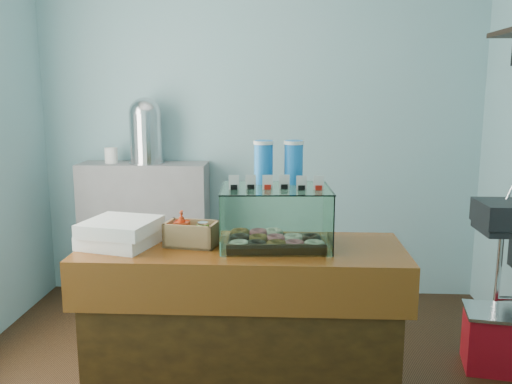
# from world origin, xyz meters

# --- Properties ---
(room_shell) EXTENTS (3.54, 3.04, 2.82)m
(room_shell) POSITION_xyz_m (0.03, 0.01, 1.71)
(room_shell) COLOR #84B9C1
(room_shell) RESTS_ON ground
(counter) EXTENTS (1.60, 0.60, 0.90)m
(counter) POSITION_xyz_m (0.00, -0.25, 0.46)
(counter) COLOR #482A0E
(counter) RESTS_ON ground
(back_shelf) EXTENTS (1.00, 0.32, 1.10)m
(back_shelf) POSITION_xyz_m (-0.90, 1.32, 0.55)
(back_shelf) COLOR gray
(back_shelf) RESTS_ON ground
(display_case) EXTENTS (0.56, 0.42, 0.51)m
(display_case) POSITION_xyz_m (0.16, -0.20, 1.07)
(display_case) COLOR black
(display_case) RESTS_ON counter
(condiment_crate) EXTENTS (0.27, 0.19, 0.17)m
(condiment_crate) POSITION_xyz_m (-0.26, -0.25, 0.96)
(condiment_crate) COLOR #A68853
(condiment_crate) RESTS_ON counter
(pastry_boxes) EXTENTS (0.40, 0.41, 0.13)m
(pastry_boxes) POSITION_xyz_m (-0.60, -0.27, 0.97)
(pastry_boxes) COLOR white
(pastry_boxes) RESTS_ON counter
(coffee_urn) EXTENTS (0.28, 0.28, 0.51)m
(coffee_urn) POSITION_xyz_m (-0.87, 1.31, 1.37)
(coffee_urn) COLOR silver
(coffee_urn) RESTS_ON back_shelf
(red_cooler) EXTENTS (0.47, 0.39, 0.37)m
(red_cooler) POSITION_xyz_m (1.51, 0.27, 0.18)
(red_cooler) COLOR red
(red_cooler) RESTS_ON ground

